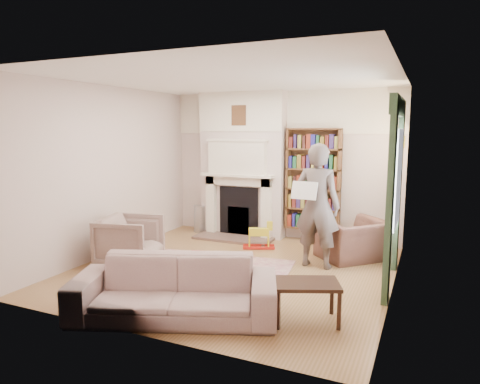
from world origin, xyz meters
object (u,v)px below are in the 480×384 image
at_px(man_reading, 317,206).
at_px(armchair_reading, 353,240).
at_px(bookcase, 313,179).
at_px(sofa, 175,288).
at_px(paraffin_heater, 200,219).
at_px(armchair_left, 130,241).
at_px(rocking_horse, 259,235).
at_px(coffee_table, 306,302).

bearing_deg(man_reading, armchair_reading, -123.50).
bearing_deg(bookcase, man_reading, -73.17).
xyz_separation_m(bookcase, sofa, (-0.57, -3.85, -0.85)).
xyz_separation_m(bookcase, armchair_reading, (0.89, -0.85, -0.85)).
bearing_deg(man_reading, paraffin_heater, -20.93).
height_order(armchair_left, rocking_horse, armchair_left).
height_order(armchair_reading, man_reading, man_reading).
xyz_separation_m(armchair_left, coffee_table, (3.00, -0.79, -0.16)).
distance_m(coffee_table, rocking_horse, 2.92).
xyz_separation_m(armchair_reading, man_reading, (-0.45, -0.60, 0.62)).
distance_m(bookcase, armchair_reading, 1.50).
distance_m(armchair_left, man_reading, 2.91).
xyz_separation_m(armchair_reading, armchair_left, (-3.08, -1.72, 0.06)).
bearing_deg(paraffin_heater, sofa, -64.69).
xyz_separation_m(sofa, man_reading, (1.01, 2.40, 0.62)).
relative_size(sofa, coffee_table, 3.23).
relative_size(coffee_table, rocking_horse, 1.26).
xyz_separation_m(armchair_reading, sofa, (-1.46, -3.00, 0.01)).
height_order(armchair_left, sofa, armchair_left).
distance_m(man_reading, rocking_horse, 1.47).
bearing_deg(coffee_table, rocking_horse, 98.92).
xyz_separation_m(armchair_left, rocking_horse, (1.47, 1.69, -0.14)).
distance_m(sofa, rocking_horse, 2.97).
height_order(coffee_table, paraffin_heater, paraffin_heater).
distance_m(bookcase, sofa, 3.98).
bearing_deg(rocking_horse, armchair_left, -153.60).
xyz_separation_m(bookcase, man_reading, (0.44, -1.45, -0.23)).
relative_size(armchair_left, man_reading, 0.45).
height_order(armchair_left, paraffin_heater, armchair_left).
distance_m(armchair_reading, paraffin_heater, 3.24).
bearing_deg(sofa, rocking_horse, 71.94).
xyz_separation_m(bookcase, paraffin_heater, (-2.29, -0.22, -0.90)).
height_order(bookcase, armchair_reading, bookcase).
xyz_separation_m(man_reading, coffee_table, (0.37, -1.91, -0.72)).
bearing_deg(bookcase, sofa, -98.45).
bearing_deg(man_reading, bookcase, -69.80).
xyz_separation_m(sofa, paraffin_heater, (-1.72, 3.63, -0.05)).
height_order(sofa, rocking_horse, sofa).
bearing_deg(sofa, paraffin_heater, 94.30).
height_order(armchair_reading, sofa, sofa).
distance_m(armchair_reading, armchair_left, 3.53).
bearing_deg(bookcase, armchair_left, -130.39).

